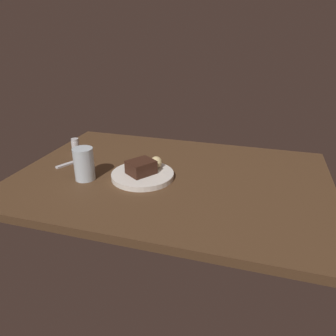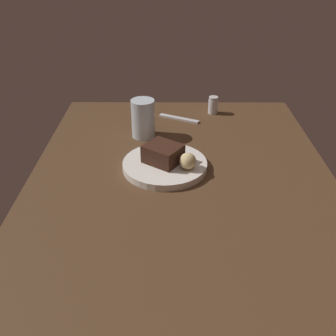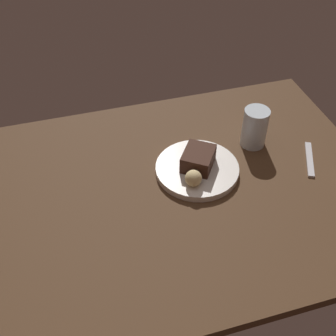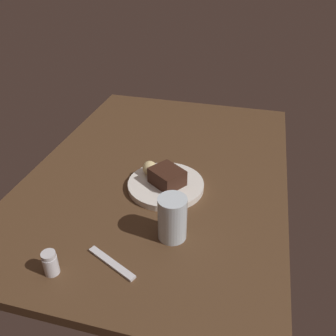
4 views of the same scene
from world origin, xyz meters
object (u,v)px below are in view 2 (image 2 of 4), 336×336
Objects in this scene: dessert_plate at (165,165)px; chocolate_cake_slice at (163,154)px; dessert_spoon at (179,119)px; salt_shaker at (213,105)px; bread_roll at (188,161)px; water_glass at (143,118)px.

dessert_plate is 3.61cm from chocolate_cake_slice.
salt_shaker is at bearing -129.30° from dessert_spoon.
chocolate_cake_slice is at bearing 55.92° from dessert_plate.
dessert_spoon is at bearing 115.04° from salt_shaker.
dessert_plate is 5.17× the size of bread_roll.
water_glass reaches higher than bread_roll.
chocolate_cake_slice is at bearing 106.80° from dessert_spoon.
bread_roll is at bearing -118.37° from dessert_plate.
chocolate_cake_slice is 43.10cm from salt_shaker.
bread_roll is at bearing 165.66° from salt_shaker.
water_glass is (-19.04, 24.50, 3.09)cm from salt_shaker.
dessert_spoon is (13.16, -11.91, -5.85)cm from water_glass.
water_glass reaches higher than chocolate_cake_slice.
chocolate_cake_slice is (0.34, 0.50, 3.56)cm from dessert_plate.
bread_roll is 0.73× the size of salt_shaker.
bread_roll is at bearing -118.82° from chocolate_cake_slice.
chocolate_cake_slice is 21.35cm from water_glass.
dessert_plate is 34.03cm from dessert_spoon.
water_glass is (20.20, 6.72, 1.64)cm from chocolate_cake_slice.
dessert_spoon is (33.36, -5.20, -4.20)cm from chocolate_cake_slice.
salt_shaker reaches higher than dessert_plate.
bread_roll is (-3.74, -6.80, -0.25)cm from chocolate_cake_slice.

